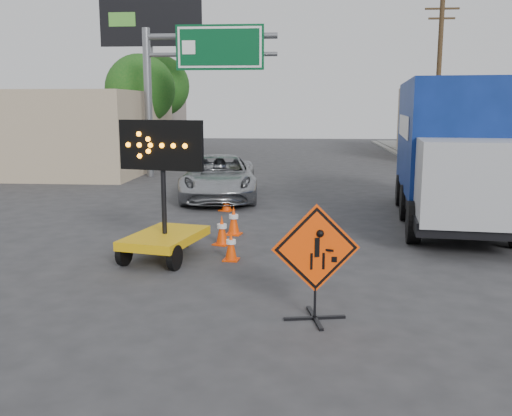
# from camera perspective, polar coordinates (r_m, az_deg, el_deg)

# --- Properties ---
(ground) EXTENTS (100.00, 100.00, 0.00)m
(ground) POSITION_cam_1_polar(r_m,az_deg,el_deg) (9.08, 0.00, -11.23)
(ground) COLOR #2D2D30
(ground) RESTS_ON ground
(curb_right) EXTENTS (0.40, 60.00, 0.12)m
(curb_right) POSITION_cam_1_polar(r_m,az_deg,el_deg) (24.53, 20.03, 1.96)
(curb_right) COLOR gray
(curb_right) RESTS_ON ground
(storefront_left_near) EXTENTS (14.00, 10.00, 4.00)m
(storefront_left_near) POSITION_cam_1_polar(r_m,az_deg,el_deg) (32.02, -22.82, 7.06)
(storefront_left_near) COLOR tan
(storefront_left_near) RESTS_ON ground
(storefront_left_far) EXTENTS (12.00, 10.00, 4.40)m
(storefront_left_far) POSITION_cam_1_polar(r_m,az_deg,el_deg) (45.25, -15.79, 8.42)
(storefront_left_far) COLOR gray
(storefront_left_far) RESTS_ON ground
(building_right_far) EXTENTS (10.00, 14.00, 4.60)m
(building_right_far) POSITION_cam_1_polar(r_m,az_deg,el_deg) (40.36, 22.66, 7.99)
(building_right_far) COLOR tan
(building_right_far) RESTS_ON ground
(highway_gantry) EXTENTS (6.18, 0.38, 6.90)m
(highway_gantry) POSITION_cam_1_polar(r_m,az_deg,el_deg) (26.93, -6.49, 13.88)
(highway_gantry) COLOR slate
(highway_gantry) RESTS_ON ground
(billboard) EXTENTS (6.10, 0.54, 9.85)m
(billboard) POSITION_cam_1_polar(r_m,az_deg,el_deg) (35.70, -10.47, 16.54)
(billboard) COLOR slate
(billboard) RESTS_ON ground
(utility_pole_far) EXTENTS (1.80, 0.26, 9.00)m
(utility_pole_far) POSITION_cam_1_polar(r_m,az_deg,el_deg) (33.27, 17.77, 12.09)
(utility_pole_far) COLOR #41301C
(utility_pole_far) RESTS_ON ground
(tree_left_near) EXTENTS (3.71, 3.71, 6.03)m
(tree_left_near) POSITION_cam_1_polar(r_m,az_deg,el_deg) (31.65, -11.50, 11.54)
(tree_left_near) COLOR #41301C
(tree_left_near) RESTS_ON ground
(tree_left_far) EXTENTS (4.10, 4.10, 6.66)m
(tree_left_far) POSITION_cam_1_polar(r_m,az_deg,el_deg) (39.65, -9.69, 11.92)
(tree_left_far) COLOR #41301C
(tree_left_far) RESTS_ON ground
(construction_sign) EXTENTS (1.37, 0.98, 1.85)m
(construction_sign) POSITION_cam_1_polar(r_m,az_deg,el_deg) (8.90, 5.99, -5.15)
(construction_sign) COLOR black
(construction_sign) RESTS_ON ground
(arrow_board) EXTENTS (1.89, 2.35, 3.02)m
(arrow_board) POSITION_cam_1_polar(r_m,az_deg,el_deg) (12.57, -9.12, -2.07)
(arrow_board) COLOR #DCA30C
(arrow_board) RESTS_ON ground
(pickup_truck) EXTENTS (3.20, 5.86, 1.56)m
(pickup_truck) POSITION_cam_1_polar(r_m,az_deg,el_deg) (20.57, -3.69, 3.10)
(pickup_truck) COLOR #A1A4A8
(pickup_truck) RESTS_ON ground
(box_truck) EXTENTS (3.41, 8.70, 4.02)m
(box_truck) POSITION_cam_1_polar(r_m,az_deg,el_deg) (17.19, 18.89, 4.67)
(box_truck) COLOR black
(box_truck) RESTS_ON ground
(cone_a) EXTENTS (0.36, 0.36, 0.65)m
(cone_a) POSITION_cam_1_polar(r_m,az_deg,el_deg) (12.39, -2.52, -3.78)
(cone_a) COLOR #FF4205
(cone_a) RESTS_ON ground
(cone_b) EXTENTS (0.48, 0.48, 0.72)m
(cone_b) POSITION_cam_1_polar(r_m,az_deg,el_deg) (13.77, -3.43, -2.21)
(cone_b) COLOR #FF4205
(cone_b) RESTS_ON ground
(cone_c) EXTENTS (0.45, 0.45, 0.76)m
(cone_c) POSITION_cam_1_polar(r_m,az_deg,el_deg) (14.83, -2.25, -1.24)
(cone_c) COLOR #FF4205
(cone_c) RESTS_ON ground
(cone_d) EXTENTS (0.53, 0.53, 0.80)m
(cone_d) POSITION_cam_1_polar(r_m,az_deg,el_deg) (18.20, -2.97, 0.96)
(cone_d) COLOR #FF4205
(cone_d) RESTS_ON ground
(cone_e) EXTENTS (0.48, 0.48, 0.78)m
(cone_e) POSITION_cam_1_polar(r_m,az_deg,el_deg) (20.05, -2.29, 1.80)
(cone_e) COLOR #FF4205
(cone_e) RESTS_ON ground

